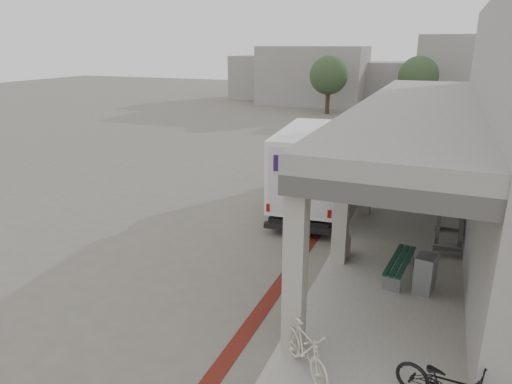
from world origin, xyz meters
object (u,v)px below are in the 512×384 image
at_px(fedex_truck, 317,163).
at_px(bench, 400,264).
at_px(bicycle_cream, 305,349).
at_px(utility_cabinet, 425,274).

xyz_separation_m(fedex_truck, bench, (3.48, -4.86, -1.12)).
bearing_deg(fedex_truck, bicycle_cream, -81.33).
relative_size(bench, bicycle_cream, 1.27).
height_order(fedex_truck, utility_cabinet, fedex_truck).
bearing_deg(bench, fedex_truck, 131.94).
height_order(fedex_truck, bench, fedex_truck).
bearing_deg(utility_cabinet, fedex_truck, 138.55).
height_order(fedex_truck, bicycle_cream, fedex_truck).
bearing_deg(bench, utility_cabinet, -34.76).
distance_m(bench, bicycle_cream, 4.45).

